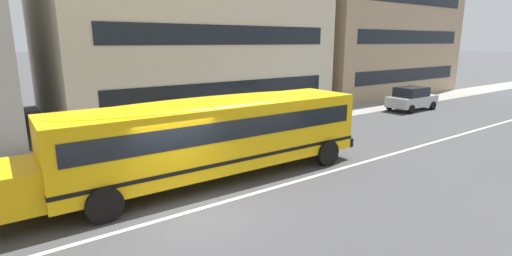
% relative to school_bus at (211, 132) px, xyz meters
% --- Properties ---
extents(ground_plane, '(400.00, 400.00, 0.00)m').
position_rel_school_bus_xyz_m(ground_plane, '(-1.83, -1.95, -1.71)').
color(ground_plane, '#424244').
extents(sidewalk_far, '(120.00, 3.00, 0.01)m').
position_rel_school_bus_xyz_m(sidewalk_far, '(-1.83, 6.22, -1.71)').
color(sidewalk_far, gray).
rests_on(sidewalk_far, ground_plane).
extents(lane_centreline, '(110.00, 0.16, 0.01)m').
position_rel_school_bus_xyz_m(lane_centreline, '(-1.83, -1.95, -1.71)').
color(lane_centreline, silver).
rests_on(lane_centreline, ground_plane).
extents(school_bus, '(12.93, 3.18, 2.88)m').
position_rel_school_bus_xyz_m(school_bus, '(0.00, 0.00, 0.00)').
color(school_bus, yellow).
rests_on(school_bus, ground_plane).
extents(parked_car_silver_mid_block, '(3.92, 1.92, 1.64)m').
position_rel_school_bus_xyz_m(parked_car_silver_mid_block, '(18.24, 3.77, -0.87)').
color(parked_car_silver_mid_block, '#B7BABF').
rests_on(parked_car_silver_mid_block, ground_plane).
extents(apartment_block_far_centre, '(17.52, 13.87, 13.30)m').
position_rel_school_bus_xyz_m(apartment_block_far_centre, '(5.57, 14.63, 4.94)').
color(apartment_block_far_centre, beige).
rests_on(apartment_block_far_centre, ground_plane).
extents(apartment_block_far_right, '(16.79, 9.64, 16.50)m').
position_rel_school_bus_xyz_m(apartment_block_far_right, '(23.88, 12.52, 6.54)').
color(apartment_block_far_right, tan).
rests_on(apartment_block_far_right, ground_plane).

